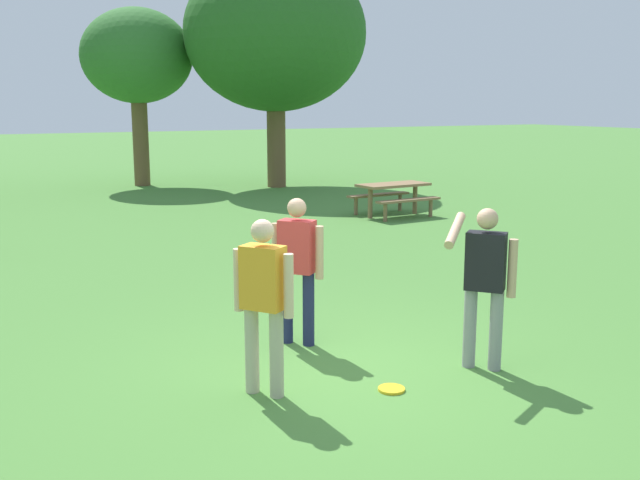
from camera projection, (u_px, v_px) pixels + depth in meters
ground_plane at (341, 372)px, 7.31m from camera, size 120.00×120.00×0.00m
person_thrower at (297, 261)px, 7.99m from camera, size 0.43×0.49×1.64m
person_catcher at (485, 276)px, 7.23m from camera, size 0.84×0.49×1.64m
person_bystander at (263, 296)px, 6.58m from camera, size 0.40×0.51×1.64m
frisbee at (391, 389)px, 6.84m from camera, size 0.25×0.25×0.03m
picnic_table_far at (393, 192)px, 17.18m from camera, size 1.80×1.54×0.77m
tree_far_right at (137, 57)px, 22.84m from camera, size 3.47×3.47×5.55m
tree_slender_mid at (275, 34)px, 22.33m from camera, size 5.58×5.58×7.10m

